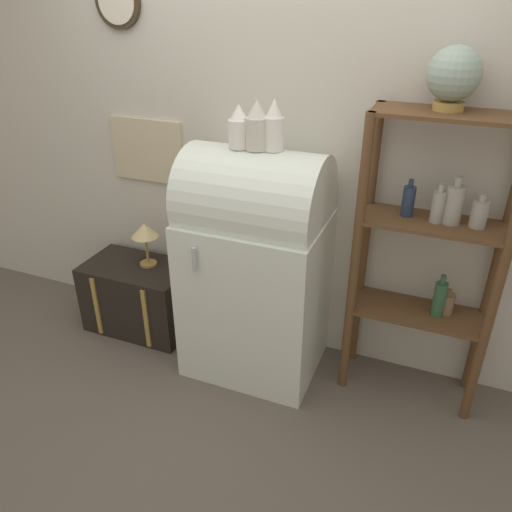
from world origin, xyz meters
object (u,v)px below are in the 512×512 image
object	(u,v)px
vase_left	(239,128)
vase_right	(274,127)
refrigerator	(255,264)
globe	(454,75)
desk_lamp	(145,233)
suitcase_trunk	(139,296)
vase_center	(257,127)

from	to	relation	value
vase_left	vase_right	distance (m)	0.18
refrigerator	globe	xyz separation A→B (m)	(0.88, 0.15, 1.06)
desk_lamp	vase_right	bearing A→B (deg)	-5.82
vase_left	suitcase_trunk	bearing A→B (deg)	175.32
desk_lamp	refrigerator	bearing A→B (deg)	-7.16
refrigerator	desk_lamp	distance (m)	0.82
refrigerator	vase_left	xyz separation A→B (m)	(-0.08, -0.01, 0.78)
suitcase_trunk	desk_lamp	size ratio (longest dim) A/B	2.34
refrigerator	vase_right	xyz separation A→B (m)	(0.10, 0.01, 0.79)
refrigerator	globe	world-z (taller)	globe
suitcase_trunk	vase_center	size ratio (longest dim) A/B	2.85
globe	vase_center	world-z (taller)	globe
refrigerator	vase_left	bearing A→B (deg)	-172.47
desk_lamp	vase_left	bearing A→B (deg)	-8.84
vase_center	desk_lamp	size ratio (longest dim) A/B	0.82
refrigerator	globe	bearing A→B (deg)	9.87
vase_center	desk_lamp	distance (m)	1.14
vase_left	desk_lamp	distance (m)	1.06
refrigerator	vase_left	size ratio (longest dim) A/B	6.32
suitcase_trunk	globe	world-z (taller)	globe
globe	vase_right	xyz separation A→B (m)	(-0.78, -0.14, -0.27)
refrigerator	desk_lamp	size ratio (longest dim) A/B	4.63
refrigerator	desk_lamp	bearing A→B (deg)	172.84
vase_right	refrigerator	bearing A→B (deg)	-174.57
suitcase_trunk	vase_right	size ratio (longest dim) A/B	2.74
vase_center	desk_lamp	world-z (taller)	vase_center
suitcase_trunk	desk_lamp	world-z (taller)	desk_lamp
vase_center	desk_lamp	bearing A→B (deg)	172.65
globe	vase_right	world-z (taller)	globe
vase_left	desk_lamp	world-z (taller)	vase_left
globe	vase_right	distance (m)	0.84
desk_lamp	globe	bearing A→B (deg)	1.75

